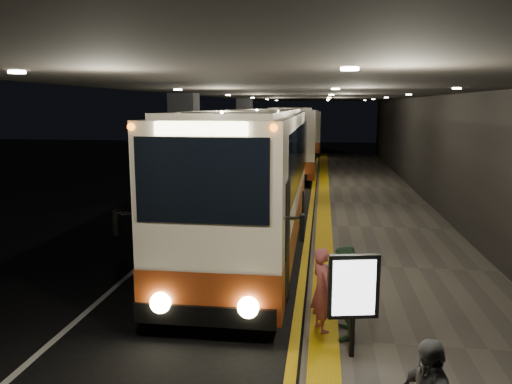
# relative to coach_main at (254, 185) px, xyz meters

# --- Properties ---
(ground) EXTENTS (90.00, 90.00, 0.00)m
(ground) POSITION_rel_coach_main_xyz_m (-0.85, -2.61, -1.82)
(ground) COLOR black
(lane_line_white) EXTENTS (0.12, 50.00, 0.01)m
(lane_line_white) POSITION_rel_coach_main_xyz_m (-2.65, 2.39, -1.81)
(lane_line_white) COLOR silver
(lane_line_white) RESTS_ON ground
(kerb_stripe_yellow) EXTENTS (0.18, 50.00, 0.01)m
(kerb_stripe_yellow) POSITION_rel_coach_main_xyz_m (1.50, 2.39, -1.81)
(kerb_stripe_yellow) COLOR gold
(kerb_stripe_yellow) RESTS_ON ground
(sidewalk) EXTENTS (4.50, 50.00, 0.15)m
(sidewalk) POSITION_rel_coach_main_xyz_m (3.90, 2.39, -1.74)
(sidewalk) COLOR #514C44
(sidewalk) RESTS_ON ground
(tactile_strip) EXTENTS (0.50, 50.00, 0.01)m
(tactile_strip) POSITION_rel_coach_main_xyz_m (2.00, 2.39, -1.66)
(tactile_strip) COLOR gold
(tactile_strip) RESTS_ON sidewalk
(terminal_wall) EXTENTS (0.10, 50.00, 6.00)m
(terminal_wall) POSITION_rel_coach_main_xyz_m (6.15, 2.39, 1.18)
(terminal_wall) COLOR black
(terminal_wall) RESTS_ON ground
(support_columns) EXTENTS (0.80, 24.80, 4.40)m
(support_columns) POSITION_rel_coach_main_xyz_m (-2.35, 1.39, 0.38)
(support_columns) COLOR black
(support_columns) RESTS_ON ground
(canopy) EXTENTS (9.00, 50.00, 0.40)m
(canopy) POSITION_rel_coach_main_xyz_m (1.65, 2.39, 2.78)
(canopy) COLOR black
(canopy) RESTS_ON support_columns
(coach_main) EXTENTS (2.60, 12.21, 3.79)m
(coach_main) POSITION_rel_coach_main_xyz_m (0.00, 0.00, 0.00)
(coach_main) COLOR beige
(coach_main) RESTS_ON ground
(coach_second) EXTENTS (3.16, 12.23, 3.81)m
(coach_second) POSITION_rel_coach_main_xyz_m (-0.04, 16.55, 0.01)
(coach_second) COLOR beige
(coach_second) RESTS_ON ground
(coach_third) EXTENTS (3.08, 11.48, 3.57)m
(coach_third) POSITION_rel_coach_main_xyz_m (0.16, 30.47, -0.11)
(coach_third) COLOR beige
(coach_third) RESTS_ON ground
(passenger_boarding) EXTENTS (0.55, 0.64, 1.49)m
(passenger_boarding) POSITION_rel_coach_main_xyz_m (1.95, -5.42, -0.92)
(passenger_boarding) COLOR #C55B5D
(passenger_boarding) RESTS_ON sidewalk
(passenger_waiting_green) EXTENTS (0.52, 0.80, 1.58)m
(passenger_waiting_green) POSITION_rel_coach_main_xyz_m (2.31, -5.62, -0.88)
(passenger_waiting_green) COLOR #376341
(passenger_waiting_green) RESTS_ON sidewalk
(info_sign) EXTENTS (0.78, 0.26, 1.65)m
(info_sign) POSITION_rel_coach_main_xyz_m (2.43, -6.29, -0.56)
(info_sign) COLOR black
(info_sign) RESTS_ON sidewalk
(stanchion_post) EXTENTS (0.05, 0.05, 1.01)m
(stanchion_post) POSITION_rel_coach_main_xyz_m (2.01, -4.92, -1.17)
(stanchion_post) COLOR black
(stanchion_post) RESTS_ON sidewalk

